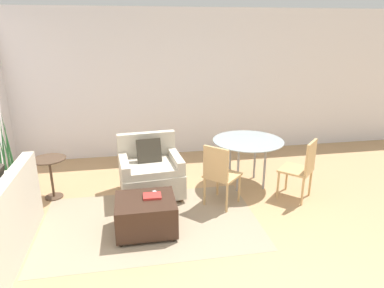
% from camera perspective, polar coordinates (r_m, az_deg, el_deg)
% --- Properties ---
extents(ground_plane, '(20.00, 20.00, 0.00)m').
position_cam_1_polar(ground_plane, '(3.75, 1.25, -20.66)').
color(ground_plane, tan).
extents(wall_back, '(12.00, 0.06, 2.75)m').
position_cam_1_polar(wall_back, '(6.59, -5.07, 9.85)').
color(wall_back, white).
rests_on(wall_back, ground_plane).
extents(area_rug, '(2.75, 1.73, 0.01)m').
position_cam_1_polar(area_rug, '(4.57, -6.87, -12.78)').
color(area_rug, gray).
rests_on(area_rug, ground_plane).
extents(armchair, '(0.95, 0.90, 0.87)m').
position_cam_1_polar(armchair, '(5.16, -6.95, -4.65)').
color(armchair, beige).
rests_on(armchair, ground_plane).
extents(ottoman, '(0.72, 0.63, 0.43)m').
position_cam_1_polar(ottoman, '(4.29, -7.70, -11.48)').
color(ottoman, '#382319').
rests_on(ottoman, ground_plane).
extents(book_stack, '(0.22, 0.18, 0.03)m').
position_cam_1_polar(book_stack, '(4.24, -6.66, -8.61)').
color(book_stack, '#B72D28').
rests_on(book_stack, ottoman).
extents(tv_remote_primary, '(0.09, 0.16, 0.01)m').
position_cam_1_polar(tv_remote_primary, '(4.32, -5.97, -8.16)').
color(tv_remote_primary, '#B7B7BC').
rests_on(tv_remote_primary, ottoman).
extents(potted_plant, '(0.37, 0.37, 1.35)m').
position_cam_1_polar(potted_plant, '(5.64, -28.15, -5.51)').
color(potted_plant, brown).
rests_on(potted_plant, ground_plane).
extents(side_table, '(0.47, 0.47, 0.62)m').
position_cam_1_polar(side_table, '(5.36, -22.53, -4.04)').
color(side_table, '#4C3828').
rests_on(side_table, ground_plane).
extents(dining_table, '(1.09, 1.09, 0.74)m').
position_cam_1_polar(dining_table, '(5.38, 9.29, -0.22)').
color(dining_table, '#99A8AD').
rests_on(dining_table, ground_plane).
extents(dining_chair_near_left, '(0.59, 0.59, 0.90)m').
position_cam_1_polar(dining_chair_near_left, '(4.71, 4.58, -4.66)').
color(dining_chair_near_left, tan).
rests_on(dining_chair_near_left, ground_plane).
extents(dining_chair_near_right, '(0.59, 0.59, 0.90)m').
position_cam_1_polar(dining_chair_near_right, '(5.14, 17.92, -3.48)').
color(dining_chair_near_right, tan).
rests_on(dining_chair_near_right, ground_plane).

